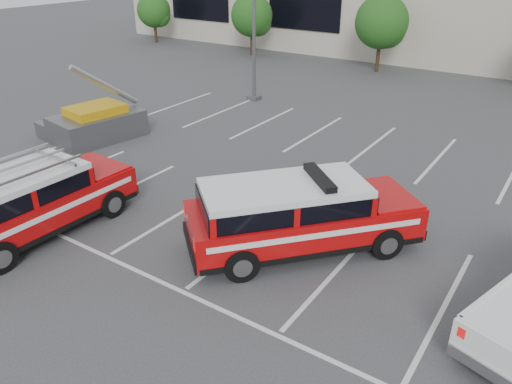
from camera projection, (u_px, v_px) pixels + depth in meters
ground at (250, 240)px, 14.16m from camera, size 120.00×120.00×0.00m
stall_markings at (322, 184)px, 17.50m from camera, size 23.00×15.00×0.01m
tree_far_left at (155, 12)px, 41.91m from camera, size 2.77×2.77×3.99m
tree_left at (253, 17)px, 36.78m from camera, size 3.07×3.07×4.42m
tree_mid_left at (383, 24)px, 31.65m from camera, size 3.37×3.37×4.85m
fire_chief_suv at (299, 220)px, 13.42m from camera, size 5.74×6.11×2.17m
ladder_suv at (32, 206)px, 14.16m from camera, size 2.33×5.66×2.21m
utility_rig at (94, 124)px, 21.34m from camera, size 3.79×4.05×3.31m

